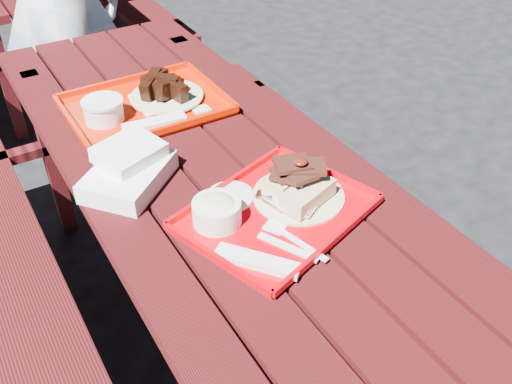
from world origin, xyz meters
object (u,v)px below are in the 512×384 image
Objects in this scene: person at (55,0)px; picnic_table_near at (230,235)px; near_tray at (270,203)px; far_tray at (143,104)px.

picnic_table_near is at bearing 108.55° from person.
person is (-0.08, 1.64, 0.04)m from near_tray.
person is (-0.00, 0.99, 0.05)m from far_tray.
far_tray is 0.30× the size of person.
near_tray is 0.33× the size of person.
person reaches higher than near_tray.
far_tray is 0.99m from person.
far_tray is at bearing 106.95° from person.
near_tray is 1.07× the size of far_tray.
near_tray reaches higher than picnic_table_near.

